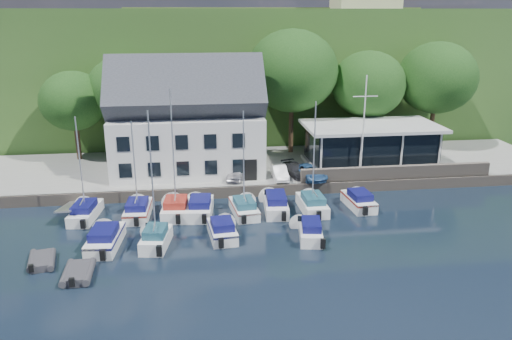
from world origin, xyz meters
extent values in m
plane|color=black|center=(0.00, 0.00, 0.00)|extent=(180.00, 180.00, 0.00)
cube|color=gray|center=(0.00, 17.50, 0.50)|extent=(60.00, 13.00, 1.00)
cube|color=#6C6257|center=(0.00, 11.00, 0.50)|extent=(60.00, 0.30, 1.00)
cube|color=#2E4E1D|center=(0.00, 62.00, 8.00)|extent=(160.00, 75.00, 16.00)
cube|color=#556231|center=(8.00, 70.00, 16.15)|extent=(50.00, 30.00, 0.30)
cube|color=#6C6257|center=(12.00, 11.40, 1.60)|extent=(18.00, 0.50, 1.20)
imported|color=silver|center=(-2.77, 13.09, 1.60)|extent=(2.15, 3.77, 1.21)
imported|color=silver|center=(1.28, 12.76, 1.59)|extent=(1.28, 3.61, 1.19)
imported|color=#28292D|center=(2.94, 13.39, 1.56)|extent=(2.52, 4.14, 1.12)
imported|color=#294E7D|center=(4.02, 12.41, 1.65)|extent=(2.53, 4.06, 1.30)
camera|label=1|loc=(-6.43, -30.27, 15.79)|focal=35.00mm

